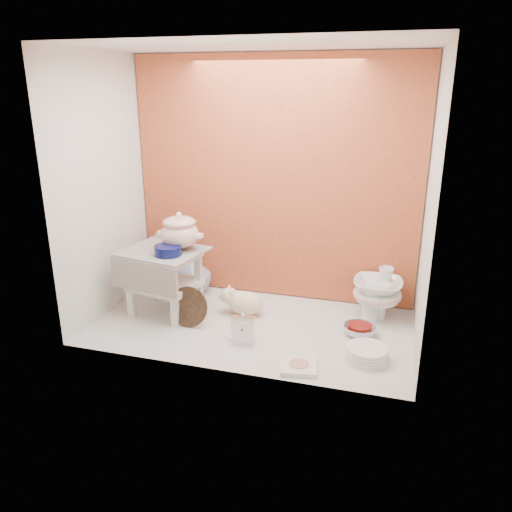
{
  "coord_description": "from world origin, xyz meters",
  "views": [
    {
      "loc": [
        0.76,
        -2.51,
        1.32
      ],
      "look_at": [
        0.02,
        0.02,
        0.42
      ],
      "focal_mm": 35.4,
      "sensor_mm": 36.0,
      "label": 1
    }
  ],
  "objects_px": {
    "blue_white_vase": "(191,273)",
    "soup_tureen": "(180,231)",
    "step_stool": "(165,282)",
    "gold_rim_teacup": "(240,326)",
    "dinner_plate_stack": "(367,354)",
    "floral_platter": "(169,261)",
    "crystal_bowl": "(360,330)",
    "plush_pig": "(246,303)",
    "mantel_clock": "(243,328)",
    "porcelain_tower": "(377,292)"
  },
  "relations": [
    {
      "from": "soup_tureen",
      "to": "gold_rim_teacup",
      "type": "xyz_separation_m",
      "value": [
        0.44,
        -0.21,
        -0.45
      ]
    },
    {
      "from": "soup_tureen",
      "to": "plush_pig",
      "type": "height_order",
      "value": "soup_tureen"
    },
    {
      "from": "floral_platter",
      "to": "porcelain_tower",
      "type": "distance_m",
      "value": 1.37
    },
    {
      "from": "floral_platter",
      "to": "crystal_bowl",
      "type": "relative_size",
      "value": 2.2
    },
    {
      "from": "mantel_clock",
      "to": "floral_platter",
      "type": "bearing_deg",
      "value": 134.31
    },
    {
      "from": "step_stool",
      "to": "plush_pig",
      "type": "height_order",
      "value": "step_stool"
    },
    {
      "from": "step_stool",
      "to": "gold_rim_teacup",
      "type": "distance_m",
      "value": 0.57
    },
    {
      "from": "soup_tureen",
      "to": "step_stool",
      "type": "bearing_deg",
      "value": -147.82
    },
    {
      "from": "gold_rim_teacup",
      "to": "step_stool",
      "type": "bearing_deg",
      "value": 163.33
    },
    {
      "from": "soup_tureen",
      "to": "floral_platter",
      "type": "distance_m",
      "value": 0.48
    },
    {
      "from": "blue_white_vase",
      "to": "dinner_plate_stack",
      "type": "xyz_separation_m",
      "value": [
        1.19,
        -0.56,
        -0.1
      ]
    },
    {
      "from": "mantel_clock",
      "to": "gold_rim_teacup",
      "type": "bearing_deg",
      "value": 111.8
    },
    {
      "from": "gold_rim_teacup",
      "to": "dinner_plate_stack",
      "type": "bearing_deg",
      "value": -6.37
    },
    {
      "from": "mantel_clock",
      "to": "dinner_plate_stack",
      "type": "distance_m",
      "value": 0.65
    },
    {
      "from": "gold_rim_teacup",
      "to": "porcelain_tower",
      "type": "xyz_separation_m",
      "value": [
        0.71,
        0.44,
        0.11
      ]
    },
    {
      "from": "step_stool",
      "to": "blue_white_vase",
      "type": "height_order",
      "value": "step_stool"
    },
    {
      "from": "blue_white_vase",
      "to": "crystal_bowl",
      "type": "bearing_deg",
      "value": -14.8
    },
    {
      "from": "step_stool",
      "to": "dinner_plate_stack",
      "type": "relative_size",
      "value": 2.04
    },
    {
      "from": "crystal_bowl",
      "to": "floral_platter",
      "type": "bearing_deg",
      "value": 166.35
    },
    {
      "from": "step_stool",
      "to": "dinner_plate_stack",
      "type": "height_order",
      "value": "step_stool"
    },
    {
      "from": "blue_white_vase",
      "to": "crystal_bowl",
      "type": "height_order",
      "value": "blue_white_vase"
    },
    {
      "from": "blue_white_vase",
      "to": "plush_pig",
      "type": "relative_size",
      "value": 1.03
    },
    {
      "from": "porcelain_tower",
      "to": "floral_platter",
      "type": "bearing_deg",
      "value": 177.49
    },
    {
      "from": "blue_white_vase",
      "to": "soup_tureen",
      "type": "bearing_deg",
      "value": -77.22
    },
    {
      "from": "step_stool",
      "to": "dinner_plate_stack",
      "type": "distance_m",
      "value": 1.25
    },
    {
      "from": "step_stool",
      "to": "blue_white_vase",
      "type": "relative_size",
      "value": 1.64
    },
    {
      "from": "mantel_clock",
      "to": "crystal_bowl",
      "type": "height_order",
      "value": "mantel_clock"
    },
    {
      "from": "floral_platter",
      "to": "gold_rim_teacup",
      "type": "relative_size",
      "value": 3.74
    },
    {
      "from": "plush_pig",
      "to": "gold_rim_teacup",
      "type": "bearing_deg",
      "value": -61.63
    },
    {
      "from": "step_stool",
      "to": "porcelain_tower",
      "type": "relative_size",
      "value": 1.4
    },
    {
      "from": "step_stool",
      "to": "dinner_plate_stack",
      "type": "xyz_separation_m",
      "value": [
        1.22,
        -0.23,
        -0.16
      ]
    },
    {
      "from": "blue_white_vase",
      "to": "mantel_clock",
      "type": "bearing_deg",
      "value": -46.45
    },
    {
      "from": "floral_platter",
      "to": "crystal_bowl",
      "type": "bearing_deg",
      "value": -13.65
    },
    {
      "from": "plush_pig",
      "to": "step_stool",
      "type": "bearing_deg",
      "value": -150.78
    },
    {
      "from": "plush_pig",
      "to": "crystal_bowl",
      "type": "distance_m",
      "value": 0.69
    },
    {
      "from": "step_stool",
      "to": "crystal_bowl",
      "type": "xyz_separation_m",
      "value": [
        1.16,
        0.03,
        -0.17
      ]
    },
    {
      "from": "mantel_clock",
      "to": "plush_pig",
      "type": "bearing_deg",
      "value": 99.46
    },
    {
      "from": "gold_rim_teacup",
      "to": "dinner_plate_stack",
      "type": "relative_size",
      "value": 0.48
    },
    {
      "from": "soup_tureen",
      "to": "mantel_clock",
      "type": "distance_m",
      "value": 0.71
    },
    {
      "from": "blue_white_vase",
      "to": "crystal_bowl",
      "type": "xyz_separation_m",
      "value": [
        1.13,
        -0.3,
        -0.11
      ]
    },
    {
      "from": "soup_tureen",
      "to": "plush_pig",
      "type": "bearing_deg",
      "value": 6.24
    },
    {
      "from": "step_stool",
      "to": "mantel_clock",
      "type": "relative_size",
      "value": 2.54
    },
    {
      "from": "dinner_plate_stack",
      "to": "crystal_bowl",
      "type": "distance_m",
      "value": 0.27
    },
    {
      "from": "blue_white_vase",
      "to": "porcelain_tower",
      "type": "bearing_deg",
      "value": -2.12
    },
    {
      "from": "dinner_plate_stack",
      "to": "porcelain_tower",
      "type": "height_order",
      "value": "porcelain_tower"
    },
    {
      "from": "step_stool",
      "to": "gold_rim_teacup",
      "type": "height_order",
      "value": "step_stool"
    },
    {
      "from": "mantel_clock",
      "to": "porcelain_tower",
      "type": "bearing_deg",
      "value": 32.66
    },
    {
      "from": "soup_tureen",
      "to": "floral_platter",
      "type": "bearing_deg",
      "value": 128.08
    },
    {
      "from": "floral_platter",
      "to": "crystal_bowl",
      "type": "xyz_separation_m",
      "value": [
        1.3,
        -0.31,
        -0.17
      ]
    },
    {
      "from": "step_stool",
      "to": "gold_rim_teacup",
      "type": "bearing_deg",
      "value": -6.86
    }
  ]
}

